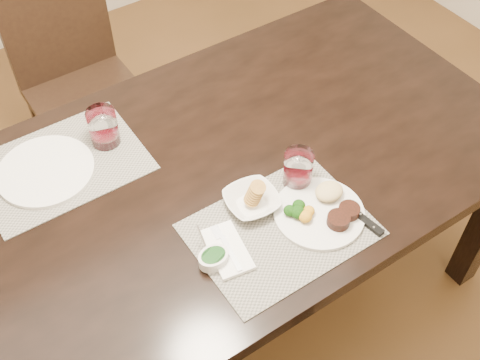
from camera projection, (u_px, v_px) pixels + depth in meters
ground_plane at (205, 311)px, 2.26m from camera, size 4.50×4.50×0.00m
dining_table at (194, 199)px, 1.76m from camera, size 2.00×1.00×0.75m
chair_far at (76, 74)px, 2.39m from camera, size 0.42×0.42×0.90m
placemat_near at (280, 230)px, 1.58m from camera, size 0.46×0.34×0.00m
placemat_far at (62, 165)px, 1.73m from camera, size 0.46×0.34×0.00m
dinner_plate at (323, 210)px, 1.60m from camera, size 0.24×0.24×0.04m
napkin_fork at (227, 250)px, 1.53m from camera, size 0.12×0.17×0.02m
steak_knife at (359, 215)px, 1.60m from camera, size 0.04×0.25×0.01m
cracker_bowl at (252, 200)px, 1.62m from camera, size 0.16×0.16×0.06m
sauce_ramekin at (213, 258)px, 1.50m from camera, size 0.08×0.12×0.06m
wine_glass_near at (298, 170)px, 1.65m from camera, size 0.08×0.08×0.11m
far_plate at (46, 171)px, 1.71m from camera, size 0.27×0.27×0.01m
wine_glass_far at (104, 129)px, 1.75m from camera, size 0.08×0.08×0.12m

